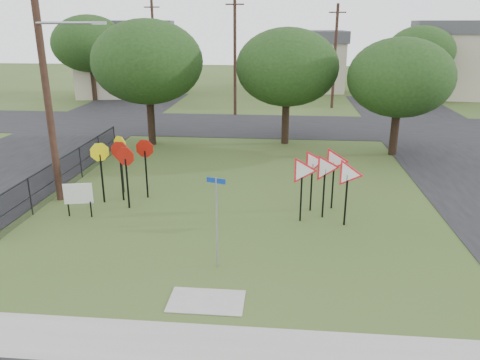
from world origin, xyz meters
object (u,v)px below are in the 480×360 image
at_px(yield_sign_cluster, 324,170).
at_px(info_board, 78,195).
at_px(stop_sign_cluster, 122,157).
at_px(street_name_sign, 217,217).

xyz_separation_m(yield_sign_cluster, info_board, (-9.15, -0.91, -0.96)).
height_order(yield_sign_cluster, info_board, yield_sign_cluster).
height_order(stop_sign_cluster, yield_sign_cluster, stop_sign_cluster).
bearing_deg(stop_sign_cluster, info_board, -121.24).
bearing_deg(stop_sign_cluster, yield_sign_cluster, -6.96).
height_order(street_name_sign, yield_sign_cluster, street_name_sign).
distance_m(street_name_sign, info_board, 6.67).
bearing_deg(yield_sign_cluster, street_name_sign, -128.88).
relative_size(yield_sign_cluster, info_board, 2.01).
height_order(stop_sign_cluster, info_board, stop_sign_cluster).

